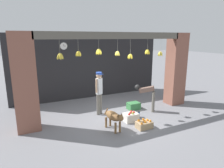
% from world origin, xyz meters
% --- Properties ---
extents(ground_plane, '(60.00, 60.00, 0.00)m').
position_xyz_m(ground_plane, '(0.00, 0.00, 0.00)').
color(ground_plane, slate).
extents(shop_back_wall, '(7.41, 0.12, 3.10)m').
position_xyz_m(shop_back_wall, '(0.00, 2.88, 1.55)').
color(shop_back_wall, '#232326').
rests_on(shop_back_wall, ground_plane).
extents(shop_pillar_left, '(0.70, 0.60, 3.10)m').
position_xyz_m(shop_pillar_left, '(-3.05, 0.30, 1.55)').
color(shop_pillar_left, brown).
rests_on(shop_pillar_left, ground_plane).
extents(shop_pillar_right, '(0.70, 0.60, 3.10)m').
position_xyz_m(shop_pillar_right, '(3.05, 0.30, 1.55)').
color(shop_pillar_right, brown).
rests_on(shop_pillar_right, ground_plane).
extents(storefront_awning, '(5.51, 0.30, 0.98)m').
position_xyz_m(storefront_awning, '(0.00, 0.12, 2.92)').
color(storefront_awning, '#5B564C').
extents(dog, '(0.39, 1.01, 0.68)m').
position_xyz_m(dog, '(-0.61, -0.94, 0.46)').
color(dog, brown).
rests_on(dog, ground_plane).
extents(shopkeeper, '(0.32, 0.30, 1.66)m').
position_xyz_m(shopkeeper, '(-0.49, 0.52, 0.98)').
color(shopkeeper, '#6B665B').
rests_on(shopkeeper, ground_plane).
extents(worker_stooping, '(0.70, 0.64, 1.07)m').
position_xyz_m(worker_stooping, '(1.39, 0.00, 0.71)').
color(worker_stooping, '#6B665B').
rests_on(worker_stooping, ground_plane).
extents(fruit_crate_oranges, '(0.51, 0.35, 0.29)m').
position_xyz_m(fruit_crate_oranges, '(0.37, -1.24, 0.12)').
color(fruit_crate_oranges, tan).
rests_on(fruit_crate_oranges, ground_plane).
extents(fruit_crate_apples, '(0.50, 0.37, 0.36)m').
position_xyz_m(fruit_crate_apples, '(0.26, -0.58, 0.16)').
color(fruit_crate_apples, silver).
rests_on(fruit_crate_apples, ground_plane).
extents(produce_box_green, '(0.50, 0.37, 0.28)m').
position_xyz_m(produce_box_green, '(1.00, 0.43, 0.14)').
color(produce_box_green, '#387A42').
rests_on(produce_box_green, ground_plane).
extents(water_bottle, '(0.08, 0.08, 0.23)m').
position_xyz_m(water_bottle, '(0.71, -0.42, 0.11)').
color(water_bottle, '#2D60AD').
rests_on(water_bottle, ground_plane).
extents(wall_clock, '(0.34, 0.03, 0.34)m').
position_xyz_m(wall_clock, '(-1.24, 2.81, 2.54)').
color(wall_clock, black).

